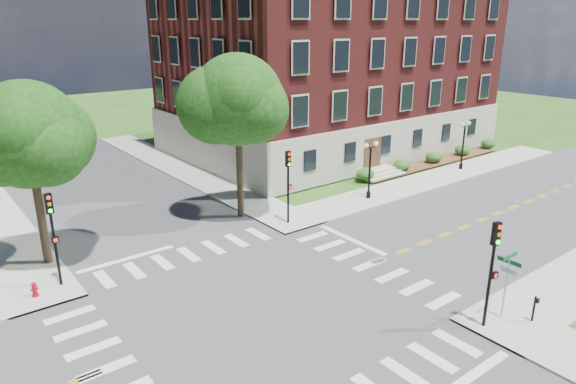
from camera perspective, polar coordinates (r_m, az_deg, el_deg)
ground at (r=24.40m, az=-2.99°, el=-12.72°), size 160.00×160.00×0.00m
road_ew at (r=24.40m, az=-2.99°, el=-12.71°), size 90.00×12.00×0.01m
road_ns at (r=24.40m, az=-2.99°, el=-12.71°), size 12.00×90.00×0.01m
sidewalk_ne at (r=44.26m, az=1.91°, el=1.98°), size 34.00×34.00×0.12m
crosswalk_east at (r=28.59m, az=9.04°, el=-7.99°), size 2.20×10.20×0.02m
stop_bar_east at (r=31.51m, az=7.09°, el=-5.30°), size 0.40×5.50×0.00m
main_building at (r=53.27m, az=4.69°, el=13.81°), size 30.60×22.40×16.50m
shrub_row at (r=49.50m, az=15.80°, el=3.00°), size 18.00×2.00×1.30m
tree_c at (r=29.07m, az=-26.94°, el=5.67°), size 5.50×5.50×9.83m
tree_d at (r=33.03m, az=-5.63°, el=10.11°), size 5.85×5.85×10.70m
traffic_signal_se at (r=23.02m, az=21.79°, el=-7.17°), size 0.37×0.43×4.80m
traffic_signal_ne at (r=32.51m, az=0.03°, el=1.59°), size 0.33×0.37×4.80m
traffic_signal_nw at (r=27.19m, az=-24.69°, el=-3.63°), size 0.36×0.41×4.80m
twin_lamp_west at (r=37.91m, az=9.08°, el=2.79°), size 1.36×0.36×4.23m
twin_lamp_east at (r=47.61m, az=18.91°, el=5.23°), size 1.36×0.36×4.23m
street_sign_pole at (r=24.28m, az=23.22°, el=-8.30°), size 1.10×1.10×3.10m
push_button_post at (r=25.26m, az=25.71°, el=-11.48°), size 0.14×0.21×1.20m
fire_hydrant at (r=27.66m, az=-26.33°, el=-9.71°), size 0.35×0.35×0.75m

